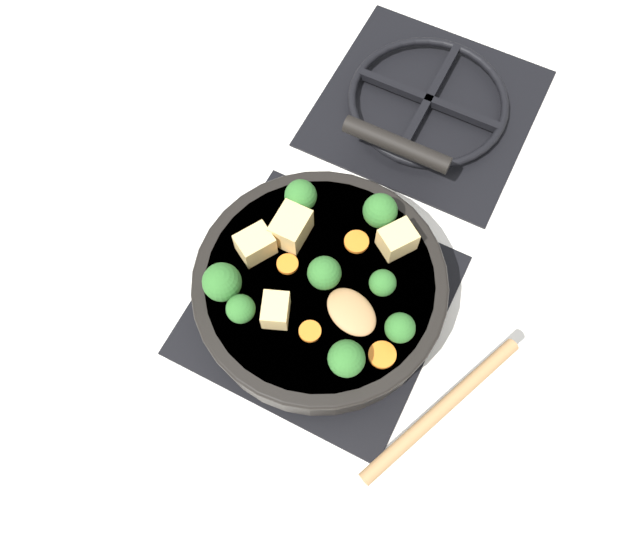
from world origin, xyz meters
TOP-DOWN VIEW (x-y plane):
  - ground_plane at (0.00, 0.00)m, footprint 2.40×2.40m
  - front_burner_grate at (0.00, 0.00)m, footprint 0.31×0.31m
  - rear_burner_grate at (0.00, 0.36)m, footprint 0.31×0.31m
  - skillet_pan at (0.00, 0.00)m, footprint 0.31×0.40m
  - wooden_spoon at (0.13, -0.05)m, footprint 0.23×0.22m
  - tofu_cube_center_large at (-0.09, -0.00)m, footprint 0.05×0.05m
  - tofu_cube_near_handle at (-0.06, 0.04)m, footprint 0.04×0.05m
  - tofu_cube_east_chunk at (-0.03, -0.06)m, footprint 0.04×0.05m
  - tofu_cube_west_chunk at (0.06, 0.08)m, footprint 0.05×0.05m
  - broccoli_floret_near_spoon at (0.01, -0.00)m, footprint 0.04×0.04m
  - broccoli_floret_center_top at (0.03, 0.10)m, footprint 0.04×0.04m
  - broccoli_floret_east_rim at (-0.07, 0.08)m, footprint 0.04×0.04m
  - broccoli_floret_west_rim at (0.07, -0.08)m, footprint 0.04×0.04m
  - broccoli_floret_north_edge at (0.11, -0.02)m, footprint 0.04×0.04m
  - broccoli_floret_south_cluster at (-0.09, -0.06)m, footprint 0.05×0.05m
  - broccoli_floret_mid_floret at (0.07, 0.02)m, footprint 0.03×0.03m
  - broccoli_floret_small_inner at (-0.06, -0.08)m, footprint 0.03×0.03m
  - carrot_slice_orange_thin at (0.11, -0.05)m, footprint 0.03×0.03m
  - carrot_slice_near_center at (0.02, 0.07)m, footprint 0.03×0.03m
  - carrot_slice_edge_slice at (-0.04, -0.00)m, footprint 0.03×0.03m
  - carrot_slice_under_broccoli at (0.02, -0.06)m, footprint 0.03×0.03m

SIDE VIEW (x-z plane):
  - ground_plane at x=0.00m, z-range 0.00..0.00m
  - front_burner_grate at x=0.00m, z-range 0.00..0.03m
  - rear_burner_grate at x=0.00m, z-range 0.00..0.03m
  - skillet_pan at x=0.00m, z-range 0.03..0.09m
  - carrot_slice_orange_thin at x=0.11m, z-range 0.08..0.09m
  - carrot_slice_near_center at x=0.02m, z-range 0.08..0.09m
  - carrot_slice_edge_slice at x=-0.04m, z-range 0.08..0.09m
  - carrot_slice_under_broccoli at x=0.02m, z-range 0.08..0.09m
  - wooden_spoon at x=0.13m, z-range 0.08..0.10m
  - tofu_cube_east_chunk at x=-0.03m, z-range 0.08..0.12m
  - tofu_cube_west_chunk at x=0.06m, z-range 0.08..0.12m
  - tofu_cube_center_large at x=-0.09m, z-range 0.08..0.12m
  - tofu_cube_near_handle at x=-0.06m, z-range 0.08..0.12m
  - broccoli_floret_mid_floret at x=0.07m, z-range 0.09..0.13m
  - broccoli_floret_small_inner at x=-0.06m, z-range 0.09..0.13m
  - broccoli_floret_north_edge at x=0.11m, z-range 0.09..0.13m
  - broccoli_floret_east_rim at x=-0.07m, z-range 0.09..0.14m
  - broccoli_floret_near_spoon at x=0.01m, z-range 0.09..0.14m
  - broccoli_floret_west_rim at x=0.07m, z-range 0.09..0.14m
  - broccoli_floret_center_top at x=0.03m, z-range 0.09..0.14m
  - broccoli_floret_south_cluster at x=-0.09m, z-range 0.09..0.14m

